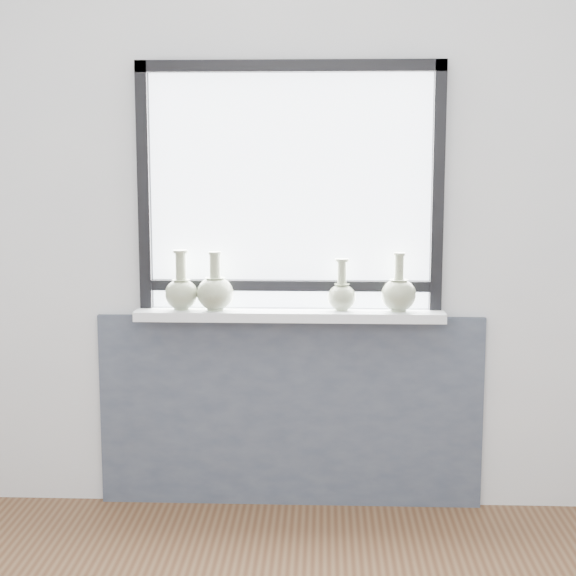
{
  "coord_description": "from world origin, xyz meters",
  "views": [
    {
      "loc": [
        0.15,
        -2.01,
        1.56
      ],
      "look_at": [
        0.0,
        1.55,
        1.02
      ],
      "focal_mm": 55.0,
      "sensor_mm": 36.0,
      "label": 1
    }
  ],
  "objects_px": {
    "windowsill": "(290,315)",
    "vase_c": "(342,294)",
    "vase_b": "(215,291)",
    "vase_a": "(181,291)",
    "vase_d": "(399,293)"
  },
  "relations": [
    {
      "from": "windowsill",
      "to": "vase_c",
      "type": "distance_m",
      "value": 0.24
    },
    {
      "from": "vase_b",
      "to": "vase_c",
      "type": "xyz_separation_m",
      "value": [
        0.54,
        0.02,
        -0.01
      ]
    },
    {
      "from": "vase_a",
      "to": "vase_b",
      "type": "bearing_deg",
      "value": -5.59
    },
    {
      "from": "vase_b",
      "to": "vase_c",
      "type": "distance_m",
      "value": 0.54
    },
    {
      "from": "vase_a",
      "to": "vase_b",
      "type": "distance_m",
      "value": 0.15
    },
    {
      "from": "vase_b",
      "to": "vase_a",
      "type": "bearing_deg",
      "value": 174.41
    },
    {
      "from": "vase_b",
      "to": "vase_d",
      "type": "relative_size",
      "value": 1.01
    },
    {
      "from": "vase_b",
      "to": "vase_c",
      "type": "bearing_deg",
      "value": 2.32
    },
    {
      "from": "vase_c",
      "to": "vase_b",
      "type": "bearing_deg",
      "value": -177.68
    },
    {
      "from": "vase_c",
      "to": "vase_d",
      "type": "distance_m",
      "value": 0.24
    },
    {
      "from": "windowsill",
      "to": "vase_b",
      "type": "relative_size",
      "value": 5.23
    },
    {
      "from": "vase_a",
      "to": "vase_c",
      "type": "bearing_deg",
      "value": 0.61
    },
    {
      "from": "windowsill",
      "to": "vase_d",
      "type": "relative_size",
      "value": 5.26
    },
    {
      "from": "vase_a",
      "to": "vase_d",
      "type": "bearing_deg",
      "value": -0.23
    },
    {
      "from": "vase_c",
      "to": "vase_a",
      "type": "bearing_deg",
      "value": -179.39
    }
  ]
}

